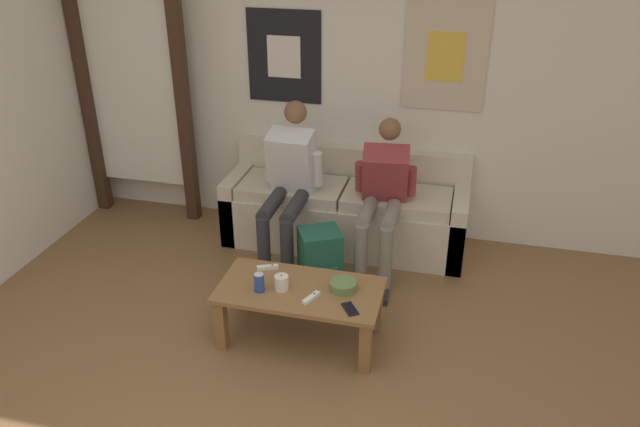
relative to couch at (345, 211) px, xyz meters
name	(u,v)px	position (x,y,z in m)	size (l,w,h in m)	color
wall_back	(343,82)	(-0.11, 0.33, 0.99)	(10.00, 0.07, 2.55)	silver
door_frame	(133,84)	(-1.87, 0.12, 0.91)	(1.00, 0.10, 2.15)	#382319
couch	(345,211)	(0.00, 0.00, 0.00)	(1.96, 0.65, 0.77)	beige
coffee_table	(300,298)	(-0.02, -1.34, 0.03)	(1.05, 0.53, 0.39)	olive
person_seated_adult	(289,181)	(-0.38, -0.34, 0.38)	(0.47, 0.88, 1.23)	#2D2D33
person_seated_teen	(382,194)	(0.35, -0.33, 0.34)	(0.47, 0.86, 1.14)	gray
backpack	(320,261)	(-0.04, -0.72, -0.07)	(0.38, 0.37, 0.46)	#1E5642
ceramic_bowl	(343,285)	(0.25, -1.28, 0.14)	(0.18, 0.18, 0.06)	#607F47
pillar_candle	(281,283)	(-0.13, -1.37, 0.15)	(0.09, 0.09, 0.11)	silver
drink_can_blue	(259,282)	(-0.26, -1.42, 0.16)	(0.07, 0.07, 0.12)	#28479E
game_controller_near_left	(268,267)	(-0.29, -1.16, 0.11)	(0.15, 0.09, 0.03)	white
game_controller_near_right	(311,298)	(0.09, -1.43, 0.11)	(0.09, 0.15, 0.03)	white
cell_phone	(350,309)	(0.34, -1.48, 0.11)	(0.13, 0.15, 0.01)	black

